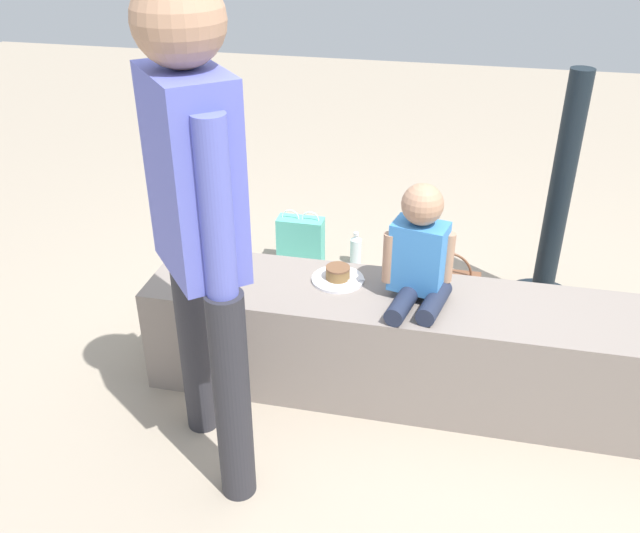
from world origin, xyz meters
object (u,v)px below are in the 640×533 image
party_cup_red (462,282)px  cake_plate (338,276)px  handbag_black_leather (300,295)px  adult_standing (197,207)px  water_bottle_near_gift (356,250)px  gift_bag (301,242)px  handbag_brown_canvas (445,295)px  child_seated (420,251)px  cake_box_white (525,334)px

party_cup_red → cake_plate: bearing=-123.1°
cake_plate → handbag_black_leather: (-0.27, 0.43, -0.39)m
adult_standing → water_bottle_near_gift: adult_standing is taller
gift_bag → handbag_brown_canvas: 0.90m
child_seated → handbag_black_leather: (-0.60, 0.50, -0.58)m
party_cup_red → handbag_black_leather: handbag_black_leather is taller
party_cup_red → cake_box_white: bearing=-54.2°
cake_plate → gift_bag: 1.03m
party_cup_red → cake_box_white: 0.52m
cake_plate → cake_box_white: (0.83, 0.38, -0.44)m
gift_bag → handbag_black_leather: (0.11, -0.47, -0.05)m
gift_bag → water_bottle_near_gift: size_ratio=1.70×
handbag_black_leather → handbag_brown_canvas: size_ratio=0.81×
party_cup_red → water_bottle_near_gift: bearing=164.6°
gift_bag → handbag_brown_canvas: size_ratio=0.91×
party_cup_red → child_seated: bearing=-102.4°
water_bottle_near_gift → handbag_brown_canvas: 0.69m
handbag_black_leather → cake_box_white: bearing=-2.1°
cake_plate → handbag_black_leather: bearing=122.4°
water_bottle_near_gift → handbag_black_leather: bearing=-109.0°
gift_bag → party_cup_red: gift_bag is taller
cake_plate → water_bottle_near_gift: cake_plate is taller
gift_bag → party_cup_red: 0.92m
party_cup_red → handbag_black_leather: (-0.80, -0.38, 0.05)m
child_seated → party_cup_red: bearing=77.6°
gift_bag → handbag_brown_canvas: handbag_brown_canvas is taller
adult_standing → cake_box_white: adult_standing is taller
cake_plate → cake_box_white: cake_plate is taller
child_seated → gift_bag: size_ratio=1.41×
handbag_brown_canvas → gift_bag: bearing=155.9°
adult_standing → cake_plate: (0.34, 0.61, -0.56)m
water_bottle_near_gift → cake_box_white: water_bottle_near_gift is taller
cake_box_white → handbag_black_leather: bearing=177.9°
child_seated → cake_box_white: (0.50, 0.45, -0.63)m
child_seated → cake_box_white: bearing=42.3°
cake_box_white → handbag_brown_canvas: handbag_brown_canvas is taller
gift_bag → party_cup_red: bearing=-5.5°
child_seated → cake_plate: bearing=168.2°
water_bottle_near_gift → cake_box_white: bearing=-33.0°
handbag_brown_canvas → cake_plate: bearing=-129.9°
adult_standing → handbag_black_leather: 1.40m
party_cup_red → cake_box_white: (0.31, -0.42, 0.00)m
cake_plate → handbag_brown_canvas: bearing=50.1°
gift_bag → water_bottle_near_gift: bearing=14.9°
handbag_brown_canvas → adult_standing: bearing=-124.5°
child_seated → adult_standing: bearing=-141.3°
gift_bag → party_cup_red: (0.91, -0.09, -0.10)m
water_bottle_near_gift → cake_plate: bearing=-85.3°
cake_plate → gift_bag: (-0.38, 0.90, -0.34)m
handbag_black_leather → cake_plate: bearing=-57.6°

